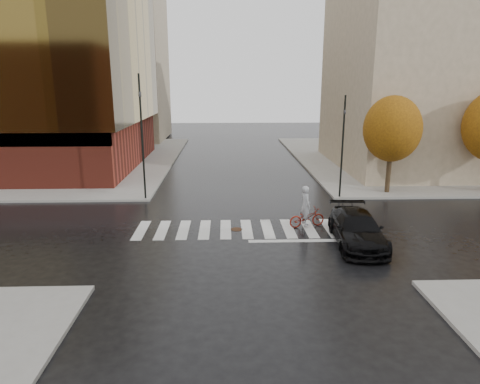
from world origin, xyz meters
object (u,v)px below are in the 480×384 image
at_px(cyclist, 306,213).
at_px(traffic_light_nw, 142,128).
at_px(sedan, 357,229).
at_px(traffic_light_ne, 343,141).
at_px(fire_hydrant, 108,179).

distance_m(cyclist, traffic_light_nw, 11.65).
relative_size(sedan, cyclist, 2.34).
bearing_deg(traffic_light_ne, sedan, 75.94).
relative_size(sedan, fire_hydrant, 6.48).
distance_m(traffic_light_ne, fire_hydrant, 16.79).
bearing_deg(traffic_light_nw, sedan, 48.04).
xyz_separation_m(sedan, fire_hydrant, (-14.74, 11.80, -0.17)).
bearing_deg(traffic_light_nw, fire_hydrant, -144.58).
bearing_deg(cyclist, fire_hydrant, 39.25).
xyz_separation_m(cyclist, fire_hydrant, (-12.81, 9.23, -0.17)).
height_order(traffic_light_ne, fire_hydrant, traffic_light_ne).
relative_size(traffic_light_nw, traffic_light_ne, 1.20).
relative_size(sedan, traffic_light_nw, 0.67).
xyz_separation_m(traffic_light_ne, fire_hydrant, (-16.06, 3.70, -3.20)).
relative_size(cyclist, traffic_light_nw, 0.29).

